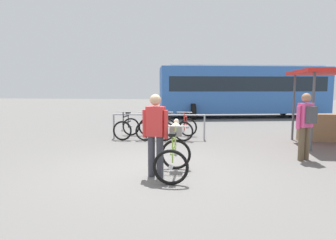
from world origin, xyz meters
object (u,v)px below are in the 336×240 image
racked_bike_orange (146,128)px  racked_bike_red (186,128)px  person_with_featured_bike (156,132)px  pedestrian_with_backpack (306,122)px  featured_bicycle (174,151)px  racked_bike_teal (166,128)px  bus_distant (242,89)px  racked_bike_black (127,128)px

racked_bike_orange → racked_bike_red: size_ratio=1.03×
person_with_featured_bike → pedestrian_with_backpack: size_ratio=1.00×
featured_bicycle → person_with_featured_bike: 0.58m
racked_bike_teal → racked_bike_orange: bearing=-177.7°
featured_bicycle → bus_distant: bus_distant is taller
racked_bike_teal → featured_bicycle: (0.73, -4.18, 0.12)m
pedestrian_with_backpack → racked_bike_teal: bearing=145.3°
racked_bike_black → bus_distant: bus_distant is taller
racked_bike_red → racked_bike_teal: bearing=-177.7°
racked_bike_orange → bus_distant: 9.30m
pedestrian_with_backpack → person_with_featured_bike: bearing=-152.7°
racked_bike_red → featured_bicycle: (0.03, -4.20, 0.12)m
racked_bike_black → person_with_featured_bike: size_ratio=0.69×
racked_bike_teal → racked_bike_red: same height
featured_bicycle → bus_distant: (2.89, 12.27, 1.25)m
racked_bike_red → person_with_featured_bike: person_with_featured_bike is taller
racked_bike_black → featured_bicycle: bearing=-62.7°
racked_bike_orange → racked_bike_red: bearing=2.3°
person_with_featured_bike → pedestrian_with_backpack: same height
featured_bicycle → racked_bike_teal: bearing=99.9°
featured_bicycle → person_with_featured_bike: bearing=-152.7°
pedestrian_with_backpack → racked_bike_black: bearing=153.7°
racked_bike_teal → bus_distant: 8.97m
racked_bike_black → racked_bike_red: bearing=2.3°
racked_bike_orange → bus_distant: bus_distant is taller
pedestrian_with_backpack → featured_bicycle: bearing=-152.7°
racked_bike_orange → bus_distant: (4.32, 8.12, 1.37)m
person_with_featured_bike → bus_distant: (3.24, 12.45, 0.83)m
racked_bike_orange → person_with_featured_bike: bearing=-76.0°
person_with_featured_bike → bus_distant: bus_distant is taller
racked_bike_orange → racked_bike_teal: (0.70, 0.03, 0.00)m
racked_bike_teal → person_with_featured_bike: bearing=-85.0°
racked_bike_black → bus_distant: (5.02, 8.15, 1.37)m
racked_bike_teal → person_with_featured_bike: (0.38, -4.36, 0.54)m
pedestrian_with_backpack → bus_distant: bus_distant is taller
featured_bicycle → bus_distant: 12.67m
bus_distant → racked_bike_black: bearing=-121.6°
featured_bicycle → person_with_featured_bike: size_ratio=0.74×
racked_bike_red → pedestrian_with_backpack: (3.06, -2.64, 0.57)m
person_with_featured_bike → pedestrian_with_backpack: (3.38, 1.75, 0.03)m
racked_bike_orange → featured_bicycle: size_ratio=0.99×
racked_bike_orange → featured_bicycle: (1.43, -4.15, 0.12)m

